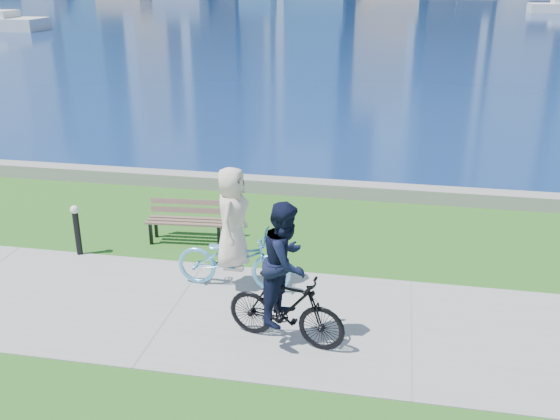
# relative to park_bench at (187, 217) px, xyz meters

# --- Properties ---
(ground) EXTENTS (320.00, 320.00, 0.00)m
(ground) POSITION_rel_park_bench_xyz_m (0.67, -2.80, -0.53)
(ground) COLOR #215717
(ground) RESTS_ON ground
(concrete_path) EXTENTS (80.00, 3.50, 0.02)m
(concrete_path) POSITION_rel_park_bench_xyz_m (0.67, -2.80, -0.52)
(concrete_path) COLOR gray
(concrete_path) RESTS_ON ground
(seawall) EXTENTS (90.00, 0.50, 0.35)m
(seawall) POSITION_rel_park_bench_xyz_m (0.67, 3.40, -0.35)
(seawall) COLOR gray
(seawall) RESTS_ON ground
(bay_water) EXTENTS (320.00, 131.00, 0.01)m
(bay_water) POSITION_rel_park_bench_xyz_m (0.67, 69.20, -0.52)
(bay_water) COLOR navy
(bay_water) RESTS_ON ground
(park_bench) EXTENTS (1.70, 0.70, 0.86)m
(park_bench) POSITION_rel_park_bench_xyz_m (0.00, 0.00, 0.00)
(park_bench) COLOR black
(park_bench) RESTS_ON ground
(bollard_lamp) EXTENTS (0.17, 0.17, 1.07)m
(bollard_lamp) POSITION_rel_park_bench_xyz_m (-1.94, -1.10, 0.09)
(bollard_lamp) COLOR black
(bollard_lamp) RESTS_ON ground
(cyclist_woman) EXTENTS (0.81, 2.14, 2.28)m
(cyclist_woman) POSITION_rel_park_bench_xyz_m (1.50, -1.86, 0.34)
(cyclist_woman) COLOR #61B8ED
(cyclist_woman) RESTS_ON ground
(cyclist_man) EXTENTS (0.94, 1.98, 2.31)m
(cyclist_man) POSITION_rel_park_bench_xyz_m (2.74, -3.44, 0.46)
(cyclist_man) COLOR black
(cyclist_man) RESTS_ON ground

